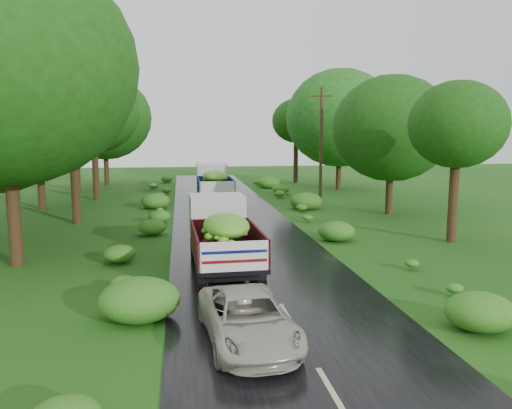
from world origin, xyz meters
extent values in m
plane|color=#154A0F|center=(0.00, 0.00, 0.00)|extent=(120.00, 120.00, 0.00)
cube|color=black|center=(0.00, 5.00, 0.01)|extent=(6.50, 80.00, 0.02)
cube|color=#BFB78C|center=(0.00, -4.00, 0.02)|extent=(0.12, 1.60, 0.00)
cube|color=#BFB78C|center=(0.00, 0.00, 0.02)|extent=(0.12, 1.60, 0.00)
cube|color=#BFB78C|center=(0.00, 4.00, 0.02)|extent=(0.12, 1.60, 0.00)
cube|color=#BFB78C|center=(0.00, 8.00, 0.02)|extent=(0.12, 1.60, 0.00)
cube|color=#BFB78C|center=(0.00, 12.00, 0.02)|extent=(0.12, 1.60, 0.00)
cube|color=#BFB78C|center=(0.00, 16.00, 0.02)|extent=(0.12, 1.60, 0.00)
cube|color=#BFB78C|center=(0.00, 20.00, 0.02)|extent=(0.12, 1.60, 0.00)
cube|color=#BFB78C|center=(0.00, 24.00, 0.02)|extent=(0.12, 1.60, 0.00)
cube|color=#BFB78C|center=(0.00, 28.00, 0.02)|extent=(0.12, 1.60, 0.00)
cube|color=#BFB78C|center=(0.00, 32.00, 0.02)|extent=(0.12, 1.60, 0.00)
cube|color=#BFB78C|center=(0.00, 36.00, 0.02)|extent=(0.12, 1.60, 0.00)
cube|color=#BFB78C|center=(0.00, 40.00, 0.02)|extent=(0.12, 1.60, 0.00)
cube|color=black|center=(-1.36, 4.35, 0.61)|extent=(1.77, 5.33, 0.26)
cylinder|color=black|center=(-2.32, 6.24, 0.47)|extent=(0.29, 0.95, 0.94)
cylinder|color=black|center=(-0.50, 6.30, 0.47)|extent=(0.29, 0.95, 0.94)
cylinder|color=black|center=(-2.23, 3.12, 0.47)|extent=(0.29, 0.95, 0.94)
cylinder|color=black|center=(-0.41, 3.17, 0.47)|extent=(0.29, 0.95, 0.94)
cylinder|color=black|center=(-2.20, 2.16, 0.47)|extent=(0.29, 0.95, 0.94)
cylinder|color=black|center=(-0.38, 2.21, 0.47)|extent=(0.29, 0.95, 0.94)
cube|color=maroon|center=(-2.20, 1.84, 0.26)|extent=(0.32, 0.05, 0.42)
cube|color=maroon|center=(-0.37, 1.89, 0.26)|extent=(0.32, 0.05, 0.42)
cube|color=silver|center=(-1.42, 6.46, 1.63)|extent=(2.12, 1.84, 1.78)
cube|color=black|center=(-1.33, 3.36, 0.82)|extent=(2.27, 4.10, 0.15)
cube|color=#4C0D13|center=(-2.37, 3.33, 1.34)|extent=(0.19, 4.04, 0.89)
cube|color=#4C0D13|center=(-0.29, 3.39, 1.34)|extent=(0.19, 4.04, 0.89)
cube|color=#4C0D13|center=(-1.39, 5.34, 1.34)|extent=(2.16, 0.14, 0.89)
cube|color=silver|center=(-1.27, 1.38, 1.34)|extent=(2.16, 0.14, 0.89)
ellipsoid|color=#44911A|center=(-1.33, 3.36, 1.90)|extent=(1.91, 3.44, 0.94)
cube|color=black|center=(-0.50, 21.64, 0.64)|extent=(1.74, 5.58, 0.28)
cylinder|color=black|center=(-1.47, 23.65, 0.49)|extent=(0.28, 0.99, 0.99)
cylinder|color=black|center=(0.44, 23.67, 0.49)|extent=(0.28, 0.99, 0.99)
cylinder|color=black|center=(-1.45, 20.36, 0.49)|extent=(0.28, 0.99, 0.99)
cylinder|color=black|center=(0.47, 20.38, 0.49)|extent=(0.28, 0.99, 0.99)
cylinder|color=black|center=(-1.44, 19.35, 0.49)|extent=(0.28, 0.99, 0.99)
cylinder|color=black|center=(0.47, 19.37, 0.49)|extent=(0.28, 0.99, 0.99)
cube|color=maroon|center=(-1.44, 19.02, 0.28)|extent=(0.34, 0.04, 0.44)
cube|color=maroon|center=(0.48, 19.03, 0.28)|extent=(0.34, 0.04, 0.44)
cube|color=silver|center=(-0.52, 23.86, 1.72)|extent=(2.19, 1.89, 1.88)
cube|color=black|center=(-0.49, 20.60, 0.86)|extent=(2.30, 4.26, 0.16)
cube|color=navy|center=(-1.59, 20.59, 1.41)|extent=(0.11, 4.25, 0.94)
cube|color=navy|center=(0.60, 20.61, 1.41)|extent=(0.11, 4.25, 0.94)
cube|color=navy|center=(-0.51, 22.68, 1.41)|extent=(2.27, 0.09, 0.94)
cube|color=silver|center=(-0.48, 18.51, 1.41)|extent=(2.27, 0.09, 0.94)
ellipsoid|color=#44911A|center=(-0.49, 20.60, 2.00)|extent=(1.93, 3.58, 0.99)
imported|color=#B6B3A2|center=(-1.29, -1.65, 0.60)|extent=(2.29, 4.35, 1.17)
cylinder|color=#382616|center=(6.94, 21.08, 4.01)|extent=(0.28, 0.28, 8.02)
cube|color=#382616|center=(6.94, 21.08, 7.42)|extent=(1.36, 0.56, 0.10)
cylinder|color=black|center=(-8.91, 6.52, 4.12)|extent=(0.48, 0.48, 8.24)
ellipsoid|color=#193E0C|center=(-8.91, 6.52, 7.25)|extent=(4.35, 4.35, 3.91)
cylinder|color=black|center=(-8.48, 15.35, 3.43)|extent=(0.44, 0.44, 6.87)
ellipsoid|color=#193E0C|center=(-8.48, 15.35, 6.04)|extent=(3.35, 3.35, 3.02)
cylinder|color=black|center=(-11.72, 20.98, 4.08)|extent=(0.48, 0.48, 8.17)
ellipsoid|color=#193E0C|center=(-11.72, 20.98, 7.19)|extent=(4.36, 4.36, 3.92)
cylinder|color=black|center=(-8.95, 25.07, 3.68)|extent=(0.46, 0.46, 7.37)
ellipsoid|color=#193E0C|center=(-8.95, 25.07, 6.48)|extent=(3.66, 3.66, 3.30)
cylinder|color=black|center=(-11.53, 31.68, 3.80)|extent=(0.46, 0.46, 7.61)
ellipsoid|color=#193E0C|center=(-11.53, 31.68, 6.69)|extent=(4.21, 4.21, 3.79)
cylinder|color=black|center=(-9.73, 36.02, 3.58)|extent=(0.45, 0.45, 7.17)
ellipsoid|color=#193E0C|center=(-9.73, 36.02, 6.31)|extent=(4.18, 4.18, 3.76)
cylinder|color=black|center=(9.36, 7.89, 3.01)|extent=(0.42, 0.42, 6.01)
ellipsoid|color=#134E14|center=(9.36, 7.89, 5.29)|extent=(2.93, 2.93, 2.64)
cylinder|color=black|center=(9.74, 15.74, 2.94)|extent=(0.42, 0.42, 5.89)
ellipsoid|color=#134E14|center=(9.74, 15.74, 5.18)|extent=(3.75, 3.75, 3.38)
cylinder|color=black|center=(10.87, 29.09, 3.50)|extent=(0.45, 0.45, 7.00)
ellipsoid|color=#134E14|center=(10.87, 29.09, 6.16)|extent=(4.32, 4.32, 3.89)
cylinder|color=black|center=(8.44, 35.12, 3.44)|extent=(0.45, 0.45, 6.88)
ellipsoid|color=#134E14|center=(8.44, 35.12, 6.06)|extent=(3.08, 3.08, 2.77)
camera|label=1|loc=(-2.79, -12.80, 4.95)|focal=35.00mm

